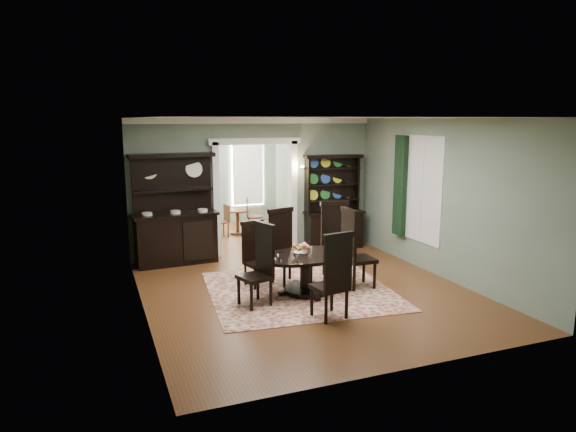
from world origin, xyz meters
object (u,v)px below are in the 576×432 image
at_px(sideboard, 175,226).
at_px(parlor_table, 238,218).
at_px(dining_table, 306,266).
at_px(welsh_dresser, 333,214).

distance_m(sideboard, parlor_table, 2.97).
bearing_deg(sideboard, parlor_table, 44.94).
relative_size(dining_table, welsh_dresser, 0.85).
bearing_deg(dining_table, sideboard, 117.74).
relative_size(sideboard, parlor_table, 3.25).
xyz_separation_m(dining_table, welsh_dresser, (1.86, 2.76, 0.31)).
bearing_deg(sideboard, dining_table, -60.19).
xyz_separation_m(sideboard, welsh_dresser, (3.66, 0.03, -0.01)).
height_order(dining_table, parlor_table, dining_table).
height_order(welsh_dresser, parlor_table, welsh_dresser).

